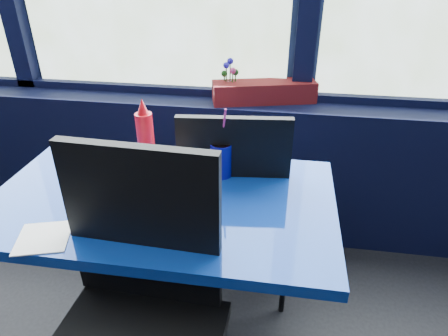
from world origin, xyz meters
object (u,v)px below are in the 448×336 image
near_table (166,237)px  chair_near_back (240,197)px  ketchup_bottle (145,133)px  food_basket (139,189)px  planter_box (264,92)px  soda_cup (221,159)px  chair_near_front (136,310)px  flower_vase (230,89)px

near_table → chair_near_back: 0.40m
chair_near_back → ketchup_bottle: bearing=0.5°
near_table → food_basket: (-0.07, -0.02, 0.22)m
ketchup_bottle → food_basket: bearing=-76.3°
planter_box → food_basket: bearing=-126.9°
soda_cup → planter_box: bearing=81.1°
near_table → chair_near_back: size_ratio=1.22×
chair_near_front → food_basket: bearing=107.6°
planter_box → flower_vase: size_ratio=2.38×
chair_near_back → planter_box: (0.05, 0.57, 0.29)m
ketchup_bottle → soda_cup: bearing=-15.4°
chair_near_front → ketchup_bottle: 0.72m
chair_near_back → planter_box: 0.64m
food_basket → soda_cup: soda_cup is taller
chair_near_front → planter_box: size_ratio=2.01×
near_table → ketchup_bottle: size_ratio=4.67×
food_basket → flower_vase: bearing=101.9°
chair_near_front → near_table: bearing=96.4°
chair_near_back → planter_box: chair_near_back is taller
chair_near_front → soda_cup: (0.15, 0.56, 0.21)m
flower_vase → near_table: bearing=-97.5°
flower_vase → food_basket: (-0.18, -0.88, -0.08)m
chair_near_front → chair_near_back: bearing=75.2°
near_table → soda_cup: 0.36m
chair_near_back → food_basket: chair_near_back is taller
soda_cup → chair_near_front: bearing=-105.3°
planter_box → food_basket: 0.98m
near_table → planter_box: planter_box is taller
chair_near_front → food_basket: chair_near_front is taller
ketchup_bottle → chair_near_front: bearing=-75.4°
near_table → chair_near_front: bearing=-85.9°
near_table → food_basket: bearing=-164.2°
chair_near_back → food_basket: bearing=41.2°
planter_box → chair_near_back: bearing=-110.1°
food_basket → ketchup_bottle: size_ratio=1.38×
chair_near_front → flower_vase: bearing=88.4°
flower_vase → soda_cup: bearing=-84.3°
near_table → planter_box: bearing=71.8°
planter_box → ketchup_bottle: (-0.43, -0.61, 0.01)m
near_table → food_basket: food_basket is taller
food_basket → soda_cup: bearing=62.6°
soda_cup → ketchup_bottle: bearing=164.6°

